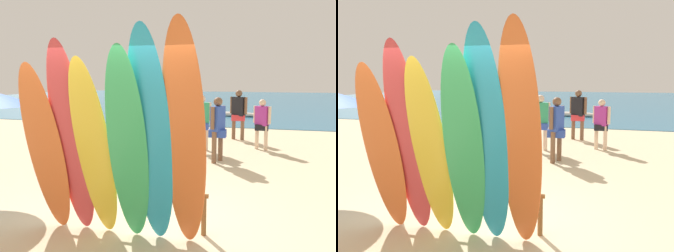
# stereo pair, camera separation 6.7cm
# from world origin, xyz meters

# --- Properties ---
(ground) EXTENTS (60.00, 60.00, 0.00)m
(ground) POSITION_xyz_m (0.00, 14.00, 0.00)
(ground) COLOR beige
(ocean_water) EXTENTS (60.00, 40.00, 0.02)m
(ocean_water) POSITION_xyz_m (0.00, 30.83, 0.01)
(ocean_water) COLOR teal
(ocean_water) RESTS_ON ground
(surfboard_rack) EXTENTS (2.32, 0.07, 0.59)m
(surfboard_rack) POSITION_xyz_m (0.00, 0.00, 0.45)
(surfboard_rack) COLOR brown
(surfboard_rack) RESTS_ON ground
(surfboard_orange_0) EXTENTS (0.62, 0.70, 2.35)m
(surfboard_orange_0) POSITION_xyz_m (-0.96, -0.55, 1.18)
(surfboard_orange_0) COLOR orange
(surfboard_orange_0) RESTS_ON ground
(surfboard_red_1) EXTENTS (0.53, 0.79, 2.62)m
(surfboard_red_1) POSITION_xyz_m (-0.56, -0.55, 1.31)
(surfboard_red_1) COLOR #D13D42
(surfboard_red_1) RESTS_ON ground
(surfboard_yellow_2) EXTENTS (0.57, 0.79, 2.41)m
(surfboard_yellow_2) POSITION_xyz_m (-0.24, -0.56, 1.21)
(surfboard_yellow_2) COLOR yellow
(surfboard_yellow_2) RESTS_ON ground
(surfboard_green_3) EXTENTS (0.58, 0.85, 2.53)m
(surfboard_green_3) POSITION_xyz_m (0.25, -0.61, 1.27)
(surfboard_green_3) COLOR #38B266
(surfboard_green_3) RESTS_ON ground
(surfboard_teal_4) EXTENTS (0.54, 0.76, 2.76)m
(surfboard_teal_4) POSITION_xyz_m (0.54, -0.56, 1.38)
(surfboard_teal_4) COLOR #289EC6
(surfboard_teal_4) RESTS_ON ground
(surfboard_orange_5) EXTENTS (0.52, 0.75, 2.82)m
(surfboard_orange_5) POSITION_xyz_m (0.95, -0.56, 1.41)
(surfboard_orange_5) COLOR orange
(surfboard_orange_5) RESTS_ON ground
(beachgoer_midbeach) EXTENTS (0.64, 0.35, 1.75)m
(beachgoer_midbeach) POSITION_xyz_m (-1.66, 4.42, 1.01)
(beachgoer_midbeach) COLOR tan
(beachgoer_midbeach) RESTS_ON ground
(beachgoer_strolling) EXTENTS (0.54, 0.40, 1.65)m
(beachgoer_strolling) POSITION_xyz_m (-0.00, 5.66, 0.95)
(beachgoer_strolling) COLOR beige
(beachgoer_strolling) RESTS_ON ground
(beachgoer_near_rack) EXTENTS (0.43, 0.60, 1.67)m
(beachgoer_near_rack) POSITION_xyz_m (0.67, 4.37, 0.96)
(beachgoer_near_rack) COLOR brown
(beachgoer_near_rack) RESTS_ON ground
(beachgoer_photographing) EXTENTS (0.60, 0.39, 1.73)m
(beachgoer_photographing) POSITION_xyz_m (0.89, 7.90, 1.00)
(beachgoer_photographing) COLOR brown
(beachgoer_photographing) RESTS_ON ground
(beachgoer_by_water) EXTENTS (0.51, 0.36, 1.52)m
(beachgoer_by_water) POSITION_xyz_m (1.72, 6.31, 0.88)
(beachgoer_by_water) COLOR beige
(beachgoer_by_water) RESTS_ON ground
(beach_chair_red) EXTENTS (0.59, 0.76, 0.82)m
(beach_chair_red) POSITION_xyz_m (-2.13, 2.64, 0.43)
(beach_chair_red) COLOR #B7B7BC
(beach_chair_red) RESTS_ON ground
(distant_boat) EXTENTS (3.62, 0.68, 0.29)m
(distant_boat) POSITION_xyz_m (-0.15, 15.40, 0.13)
(distant_boat) COLOR silver
(distant_boat) RESTS_ON ground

